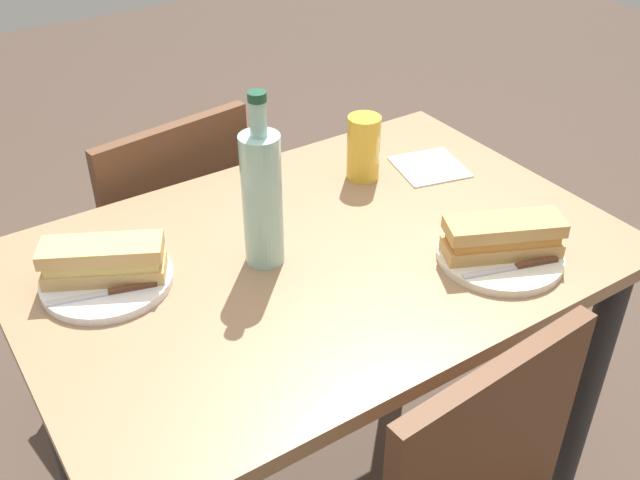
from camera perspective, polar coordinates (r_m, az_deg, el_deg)
name	(u,v)px	position (r m, az deg, el deg)	size (l,w,h in m)	color
dining_table	(320,306)	(1.43, 0.00, -5.18)	(1.08, 0.73, 0.78)	#997251
chair_near	(166,245)	(1.88, -11.92, -0.41)	(0.45, 0.45, 0.86)	brown
plate_near	(107,280)	(1.31, -16.20, -2.99)	(0.22, 0.22, 0.01)	white
baguette_sandwich_near	(103,260)	(1.28, -16.50, -1.52)	(0.21, 0.16, 0.07)	tan
knife_near	(109,292)	(1.26, -16.08, -3.91)	(0.18, 0.06, 0.01)	silver
plate_far	(500,256)	(1.35, 13.80, -1.18)	(0.22, 0.22, 0.01)	silver
baguette_sandwich_far	(503,236)	(1.33, 14.04, 0.27)	(0.22, 0.15, 0.07)	tan
knife_far	(517,266)	(1.31, 15.05, -2.00)	(0.18, 0.06, 0.01)	silver
water_bottle	(262,197)	(1.25, -4.52, 3.35)	(0.07, 0.07, 0.32)	#99C6B7
beer_glass	(363,148)	(1.54, 3.40, 7.18)	(0.07, 0.07, 0.14)	gold
paper_napkin	(429,167)	(1.62, 8.51, 5.64)	(0.14, 0.14, 0.00)	white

